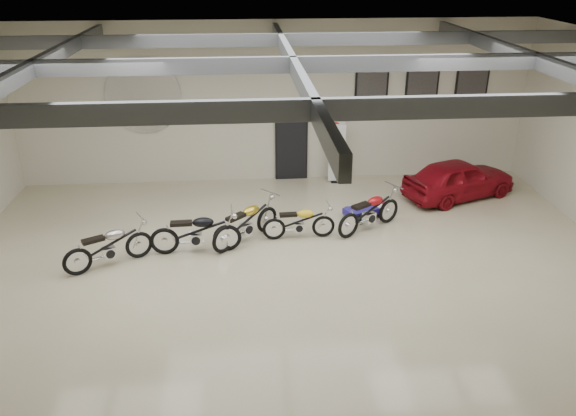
{
  "coord_description": "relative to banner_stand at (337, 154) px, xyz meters",
  "views": [
    {
      "loc": [
        -1.02,
        -11.18,
        6.75
      ],
      "look_at": [
        0.0,
        1.2,
        1.1
      ],
      "focal_mm": 35.0,
      "sensor_mm": 36.0,
      "label": 1
    }
  ],
  "objects": [
    {
      "name": "motorcycle_yellow",
      "position": [
        -1.59,
        -3.79,
        -0.48
      ],
      "size": [
        1.86,
        0.64,
        0.95
      ],
      "primitive_type": null,
      "rotation": [
        0.0,
        0.0,
        0.04
      ],
      "color": "silver",
      "rests_on": "floor"
    },
    {
      "name": "poster_left",
      "position": [
        1.09,
        0.46,
        2.14
      ],
      "size": [
        1.05,
        0.08,
        1.35
      ],
      "primitive_type": null,
      "color": "black",
      "rests_on": "back_wall"
    },
    {
      "name": "door",
      "position": [
        -1.41,
        0.45,
        0.09
      ],
      "size": [
        0.92,
        0.08,
        2.1
      ],
      "primitive_type": "cube",
      "color": "black",
      "rests_on": "back_wall"
    },
    {
      "name": "go_kart",
      "position": [
        0.56,
        -2.6,
        -0.67
      ],
      "size": [
        1.71,
        1.28,
        0.57
      ],
      "primitive_type": null,
      "rotation": [
        0.0,
        0.0,
        0.42
      ],
      "color": "navy",
      "rests_on": "floor"
    },
    {
      "name": "motorcycle_black",
      "position": [
        -4.18,
        -4.34,
        -0.39
      ],
      "size": [
        2.2,
        0.75,
        1.13
      ],
      "primitive_type": null,
      "rotation": [
        0.0,
        0.0,
        0.04
      ],
      "color": "silver",
      "rests_on": "floor"
    },
    {
      "name": "ceiling",
      "position": [
        -1.91,
        -5.5,
        4.04
      ],
      "size": [
        16.0,
        12.0,
        0.01
      ],
      "primitive_type": "cube",
      "color": "slate",
      "rests_on": "back_wall"
    },
    {
      "name": "logo_plaque",
      "position": [
        -5.91,
        0.45,
        1.84
      ],
      "size": [
        2.3,
        0.06,
        1.16
      ],
      "primitive_type": null,
      "color": "silver",
      "rests_on": "back_wall"
    },
    {
      "name": "motorcycle_red",
      "position": [
        0.32,
        -3.47,
        -0.4
      ],
      "size": [
        2.15,
        1.7,
        1.11
      ],
      "primitive_type": null,
      "rotation": [
        0.0,
        0.0,
        0.57
      ],
      "color": "silver",
      "rests_on": "floor"
    },
    {
      "name": "poster_right",
      "position": [
        4.29,
        0.46,
        2.14
      ],
      "size": [
        1.05,
        0.08,
        1.35
      ],
      "primitive_type": null,
      "color": "black",
      "rests_on": "back_wall"
    },
    {
      "name": "banner_stand",
      "position": [
        0.0,
        0.0,
        0.0
      ],
      "size": [
        0.53,
        0.23,
        1.91
      ],
      "primitive_type": null,
      "rotation": [
        0.0,
        0.0,
        -0.05
      ],
      "color": "white",
      "rests_on": "floor"
    },
    {
      "name": "poster_mid",
      "position": [
        2.69,
        0.46,
        2.14
      ],
      "size": [
        1.05,
        0.08,
        1.35
      ],
      "primitive_type": null,
      "color": "black",
      "rests_on": "back_wall"
    },
    {
      "name": "motorcycle_silver",
      "position": [
        -6.17,
        -4.84,
        -0.42
      ],
      "size": [
        2.13,
        1.58,
        1.08
      ],
      "primitive_type": null,
      "rotation": [
        0.0,
        0.0,
        0.51
      ],
      "color": "silver",
      "rests_on": "floor"
    },
    {
      "name": "ceiling_beams",
      "position": [
        -1.91,
        -5.5,
        3.79
      ],
      "size": [
        15.8,
        11.8,
        0.32
      ],
      "primitive_type": null,
      "color": "#525559",
      "rests_on": "ceiling"
    },
    {
      "name": "motorcycle_gold",
      "position": [
        -2.95,
        -3.87,
        -0.39
      ],
      "size": [
        2.05,
        1.97,
        1.13
      ],
      "primitive_type": null,
      "rotation": [
        0.0,
        0.0,
        0.75
      ],
      "color": "silver",
      "rests_on": "floor"
    },
    {
      "name": "oil_sign",
      "position": [
        -0.01,
        0.45,
        0.74
      ],
      "size": [
        0.72,
        0.1,
        0.72
      ],
      "primitive_type": null,
      "color": "white",
      "rests_on": "back_wall"
    },
    {
      "name": "back_wall",
      "position": [
        -1.91,
        0.5,
        1.54
      ],
      "size": [
        16.0,
        0.02,
        5.0
      ],
      "primitive_type": "cube",
      "color": "beige",
      "rests_on": "floor"
    },
    {
      "name": "floor",
      "position": [
        -1.91,
        -5.5,
        -0.96
      ],
      "size": [
        16.0,
        12.0,
        0.01
      ],
      "primitive_type": "cube",
      "color": "#BAB28E",
      "rests_on": "ground"
    },
    {
      "name": "vintage_car",
      "position": [
        3.47,
        -1.5,
        -0.36
      ],
      "size": [
        2.58,
        3.79,
        1.2
      ],
      "primitive_type": "imported",
      "rotation": [
        0.0,
        0.0,
        1.94
      ],
      "color": "maroon",
      "rests_on": "floor"
    }
  ]
}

